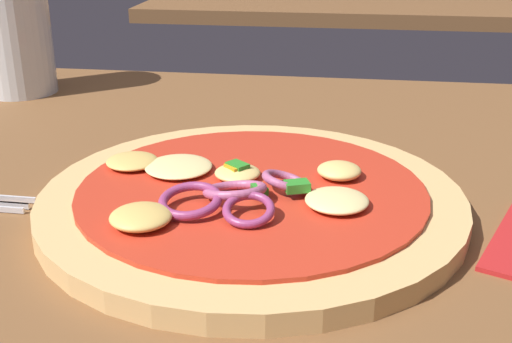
{
  "coord_description": "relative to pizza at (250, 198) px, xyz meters",
  "views": [
    {
      "loc": [
        0.03,
        -0.37,
        0.22
      ],
      "look_at": [
        -0.03,
        0.04,
        0.05
      ],
      "focal_mm": 45.03,
      "sensor_mm": 36.0,
      "label": 1
    }
  ],
  "objects": [
    {
      "name": "beer_glass",
      "position": [
        -0.3,
        0.26,
        0.05
      ],
      "size": [
        0.08,
        0.08,
        0.14
      ],
      "color": "silver",
      "rests_on": "dining_table"
    },
    {
      "name": "pizza",
      "position": [
        0.0,
        0.0,
        0.0
      ],
      "size": [
        0.28,
        0.28,
        0.03
      ],
      "color": "tan",
      "rests_on": "dining_table"
    },
    {
      "name": "dining_table",
      "position": [
        0.03,
        -0.02,
        -0.02
      ],
      "size": [
        1.33,
        0.8,
        0.03
      ],
      "color": "brown",
      "rests_on": "ground"
    }
  ]
}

